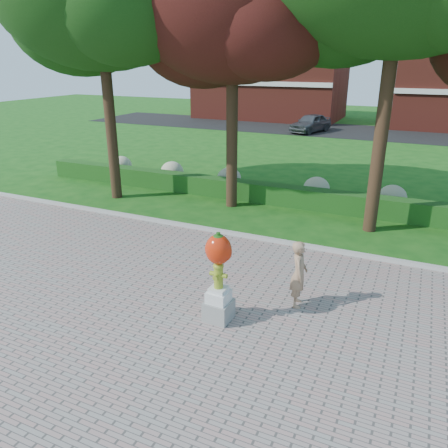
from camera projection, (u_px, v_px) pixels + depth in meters
name	position (u px, v px, depth m)	size (l,w,h in m)	color
ground	(211.00, 277.00, 12.02)	(100.00, 100.00, 0.00)	#134B12
walkway	(122.00, 363.00, 8.61)	(40.00, 14.00, 0.04)	gray
curb	(250.00, 237.00, 14.55)	(40.00, 0.18, 0.15)	#ADADA5
lawn_hedge	(286.00, 196.00, 17.83)	(24.00, 0.70, 0.80)	#184413
hydrangea_row	(306.00, 187.00, 18.41)	(20.10, 1.10, 0.99)	#ACAC83
street	(361.00, 132.00, 35.83)	(50.00, 8.00, 0.02)	black
building_left	(271.00, 82.00, 43.58)	(14.00, 8.00, 7.00)	maroon
tree_mid_left	(231.00, 9.00, 15.42)	(8.25, 7.04, 10.69)	black
hydrant_sculpture	(218.00, 275.00, 9.62)	(0.62, 0.60, 2.14)	gray
woman	(299.00, 274.00, 10.33)	(0.61, 0.40, 1.66)	#A47D5D
parked_car	(311.00, 123.00, 35.42)	(1.73, 4.30, 1.46)	#43454B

